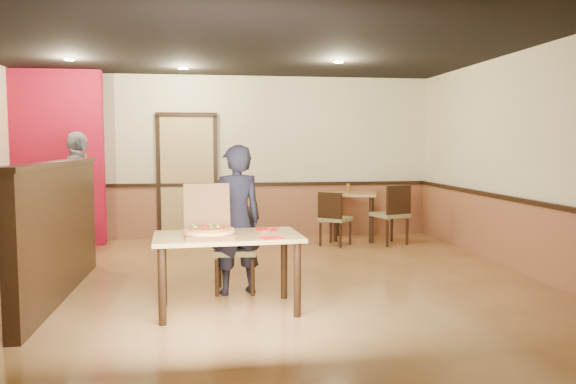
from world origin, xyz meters
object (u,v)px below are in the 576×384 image
(side_chair_left, at_px, (334,217))
(side_chair_right, at_px, (393,212))
(pizza_box, at_px, (209,229))
(diner_chair, at_px, (236,245))
(main_table, at_px, (228,246))
(condiment, at_px, (348,188))
(side_table, at_px, (354,203))
(diner, at_px, (236,220))
(passerby, at_px, (78,194))

(side_chair_left, distance_m, side_chair_right, 0.97)
(side_chair_right, height_order, pizza_box, pizza_box)
(diner_chair, relative_size, side_chair_right, 0.95)
(main_table, bearing_deg, condiment, 56.95)
(side_table, height_order, diner, diner)
(side_table, bearing_deg, diner_chair, -124.93)
(diner_chair, xyz_separation_m, passerby, (-2.17, 2.27, 0.40))
(side_table, distance_m, passerby, 4.42)
(pizza_box, height_order, condiment, pizza_box)
(diner_chair, bearing_deg, main_table, -92.93)
(main_table, height_order, passerby, passerby)
(side_chair_left, relative_size, diner, 0.54)
(side_chair_left, xyz_separation_m, pizza_box, (-1.96, -3.28, 0.34))
(diner, relative_size, condiment, 10.43)
(main_table, height_order, diner, diner)
(main_table, xyz_separation_m, side_table, (2.27, 3.87, -0.02))
(diner_chair, height_order, side_chair_left, diner_chair)
(diner_chair, bearing_deg, passerby, 138.88)
(side_table, distance_m, diner, 3.90)
(condiment, bearing_deg, side_table, 20.34)
(side_chair_right, bearing_deg, diner_chair, 23.77)
(main_table, xyz_separation_m, diner_chair, (0.11, 0.78, -0.14))
(side_chair_left, distance_m, diner, 3.14)
(diner_chair, xyz_separation_m, side_chair_left, (1.67, 2.49, -0.03))
(side_chair_left, height_order, passerby, passerby)
(side_table, bearing_deg, passerby, -169.30)
(main_table, height_order, pizza_box, pizza_box)
(condiment, bearing_deg, passerby, -169.58)
(pizza_box, bearing_deg, condiment, 54.60)
(side_chair_right, relative_size, passerby, 0.54)
(side_chair_left, distance_m, passerby, 3.87)
(side_table, relative_size, condiment, 6.03)
(side_table, distance_m, condiment, 0.29)
(side_chair_right, height_order, side_table, side_chair_right)
(side_chair_right, xyz_separation_m, passerby, (-4.80, -0.20, 0.37))
(side_chair_left, bearing_deg, pizza_box, 98.82)
(diner, bearing_deg, main_table, 65.00)
(pizza_box, bearing_deg, side_chair_left, 55.05)
(main_table, distance_m, condiment, 4.39)
(passerby, bearing_deg, side_table, -94.11)
(diner, distance_m, condiment, 3.79)
(diner_chair, distance_m, passerby, 3.17)
(side_chair_left, xyz_separation_m, side_chair_right, (0.97, -0.02, 0.06))
(diner_chair, bearing_deg, side_table, 60.24)
(diner, height_order, passerby, passerby)
(main_table, height_order, side_table, side_table)
(main_table, bearing_deg, side_table, 55.91)
(side_table, xyz_separation_m, pizza_box, (-2.45, -3.88, 0.19))
(condiment, bearing_deg, side_chair_left, -123.83)
(diner, xyz_separation_m, condiment, (2.04, 3.19, 0.07))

